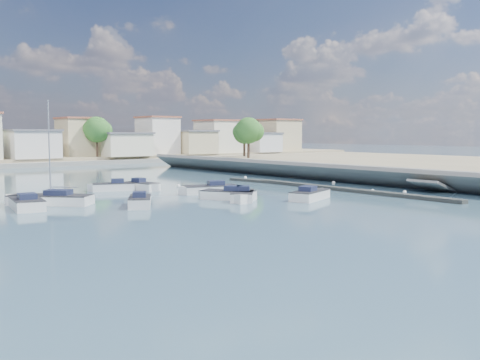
# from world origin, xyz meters

# --- Properties ---
(ground) EXTENTS (400.00, 400.00, 0.00)m
(ground) POSITION_xyz_m (0.00, 40.00, 0.00)
(ground) COLOR #2C4359
(ground) RESTS_ON ground
(seawall_walkway) EXTENTS (5.00, 90.00, 1.80)m
(seawall_walkway) POSITION_xyz_m (18.50, 13.00, 0.90)
(seawall_walkway) COLOR slate
(seawall_walkway) RESTS_ON ground
(seawall_embankment) EXTENTS (49.65, 90.00, 2.90)m
(seawall_embankment) POSITION_xyz_m (40.10, 12.99, 0.85)
(seawall_embankment) COLOR slate
(seawall_embankment) RESTS_ON ground
(breakwater) EXTENTS (2.00, 31.02, 0.35)m
(breakwater) POSITION_xyz_m (6.90, 12.69, 0.17)
(breakwater) COLOR black
(breakwater) RESTS_ON ground
(far_shore_land) EXTENTS (160.00, 40.00, 1.40)m
(far_shore_land) POSITION_xyz_m (0.00, 92.00, 0.70)
(far_shore_land) COLOR gray
(far_shore_land) RESTS_ON ground
(far_shore_quay) EXTENTS (160.00, 2.50, 0.80)m
(far_shore_quay) POSITION_xyz_m (0.00, 71.00, 0.40)
(far_shore_quay) COLOR slate
(far_shore_quay) RESTS_ON ground
(far_town) EXTENTS (113.01, 12.80, 8.35)m
(far_town) POSITION_xyz_m (10.71, 76.92, 4.93)
(far_town) COLOR beige
(far_town) RESTS_ON far_shore_land
(shore_trees) EXTENTS (74.56, 38.32, 7.92)m
(shore_trees) POSITION_xyz_m (8.34, 68.11, 6.22)
(shore_trees) COLOR #38281E
(shore_trees) RESTS_ON ground
(motorboat_a) EXTENTS (4.11, 5.19, 1.48)m
(motorboat_a) POSITION_xyz_m (-6.85, 12.44, 0.38)
(motorboat_a) COLOR silver
(motorboat_a) RESTS_ON ground
(motorboat_b) EXTENTS (3.62, 4.52, 1.48)m
(motorboat_b) POSITION_xyz_m (-15.17, 13.23, 0.38)
(motorboat_b) COLOR silver
(motorboat_b) RESTS_ON ground
(motorboat_c) EXTENTS (5.95, 3.83, 1.48)m
(motorboat_c) POSITION_xyz_m (-5.45, 17.24, 0.38)
(motorboat_c) COLOR silver
(motorboat_c) RESTS_ON ground
(motorboat_d) EXTENTS (4.53, 4.66, 1.48)m
(motorboat_d) POSITION_xyz_m (-6.30, 10.68, 0.38)
(motorboat_d) COLOR silver
(motorboat_d) RESTS_ON ground
(motorboat_e) EXTENTS (2.93, 6.11, 1.48)m
(motorboat_e) POSITION_xyz_m (-22.90, 17.95, 0.38)
(motorboat_e) COLOR silver
(motorboat_e) RESTS_ON ground
(motorboat_f) EXTENTS (4.74, 3.14, 1.48)m
(motorboat_f) POSITION_xyz_m (-11.91, 25.60, 0.38)
(motorboat_f) COLOR silver
(motorboat_f) RESTS_ON ground
(motorboat_g) EXTENTS (2.53, 4.78, 1.48)m
(motorboat_g) POSITION_xyz_m (-8.96, 24.18, 0.38)
(motorboat_g) COLOR silver
(motorboat_g) RESTS_ON ground
(motorboat_h) EXTENTS (5.60, 3.62, 1.48)m
(motorboat_h) POSITION_xyz_m (-0.73, 7.60, 0.38)
(motorboat_h) COLOR silver
(motorboat_h) RESTS_ON ground
(sailboat) EXTENTS (6.47, 6.46, 9.00)m
(sailboat) POSITION_xyz_m (-20.81, 19.06, 0.41)
(sailboat) COLOR silver
(sailboat) RESTS_ON ground
(mooring_buoys) EXTENTS (17.38, 29.26, 0.40)m
(mooring_buoys) POSITION_xyz_m (7.58, 14.19, 0.05)
(mooring_buoys) COLOR white
(mooring_buoys) RESTS_ON ground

